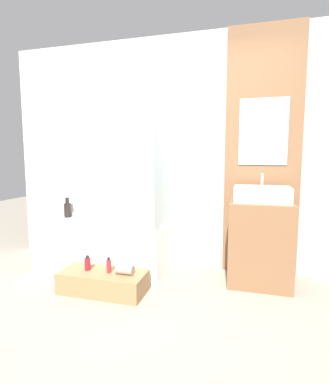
# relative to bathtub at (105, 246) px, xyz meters

# --- Properties ---
(ground_plane) EXTENTS (12.00, 12.00, 0.00)m
(ground_plane) POSITION_rel_bathtub_xyz_m (0.78, -1.20, -0.26)
(ground_plane) COLOR gray
(wall_tiled_back) EXTENTS (4.20, 0.06, 2.60)m
(wall_tiled_back) POSITION_rel_bathtub_xyz_m (0.78, 0.38, 1.04)
(wall_tiled_back) COLOR beige
(wall_tiled_back) RESTS_ON ground_plane
(wall_wood_accent) EXTENTS (0.77, 0.04, 2.60)m
(wall_wood_accent) POSITION_rel_bathtub_xyz_m (1.68, 0.32, 1.06)
(wall_wood_accent) COLOR brown
(wall_wood_accent) RESTS_ON ground_plane
(bathtub) EXTENTS (1.43, 0.65, 0.51)m
(bathtub) POSITION_rel_bathtub_xyz_m (0.00, 0.00, 0.00)
(bathtub) COLOR white
(bathtub) RESTS_ON ground_plane
(glass_shower_screen) EXTENTS (0.01, 0.64, 1.06)m
(glass_shower_screen) POSITION_rel_bathtub_xyz_m (0.68, 0.00, 0.78)
(glass_shower_screen) COLOR silver
(glass_shower_screen) RESTS_ON bathtub
(wooden_step_bench) EXTENTS (0.80, 0.36, 0.20)m
(wooden_step_bench) POSITION_rel_bathtub_xyz_m (0.27, -0.57, -0.16)
(wooden_step_bench) COLOR #997047
(wooden_step_bench) RESTS_ON ground_plane
(vanity_cabinet) EXTENTS (0.60, 0.52, 0.83)m
(vanity_cabinet) POSITION_rel_bathtub_xyz_m (1.68, 0.05, 0.16)
(vanity_cabinet) COLOR brown
(vanity_cabinet) RESTS_ON ground_plane
(sink) EXTENTS (0.53, 0.33, 0.27)m
(sink) POSITION_rel_bathtub_xyz_m (1.68, 0.05, 0.65)
(sink) COLOR white
(sink) RESTS_ON vanity_cabinet
(vase_tall_dark) EXTENTS (0.08, 0.08, 0.25)m
(vase_tall_dark) POSITION_rel_bathtub_xyz_m (-0.62, 0.23, 0.35)
(vase_tall_dark) COLOR black
(vase_tall_dark) RESTS_ON bathtub
(vase_round_light) EXTENTS (0.09, 0.09, 0.09)m
(vase_round_light) POSITION_rel_bathtub_xyz_m (-0.50, 0.23, 0.30)
(vase_round_light) COLOR white
(vase_round_light) RESTS_ON bathtub
(bottle_soap_primary) EXTENTS (0.06, 0.06, 0.14)m
(bottle_soap_primary) POSITION_rel_bathtub_xyz_m (0.11, -0.57, 0.00)
(bottle_soap_primary) COLOR #B21928
(bottle_soap_primary) RESTS_ON wooden_step_bench
(bottle_soap_secondary) EXTENTS (0.04, 0.04, 0.14)m
(bottle_soap_secondary) POSITION_rel_bathtub_xyz_m (0.33, -0.57, 0.00)
(bottle_soap_secondary) COLOR red
(bottle_soap_secondary) RESTS_ON wooden_step_bench
(towel_roll) EXTENTS (0.16, 0.09, 0.09)m
(towel_roll) POSITION_rel_bathtub_xyz_m (0.49, -0.57, -0.01)
(towel_roll) COLOR gray
(towel_roll) RESTS_ON wooden_step_bench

